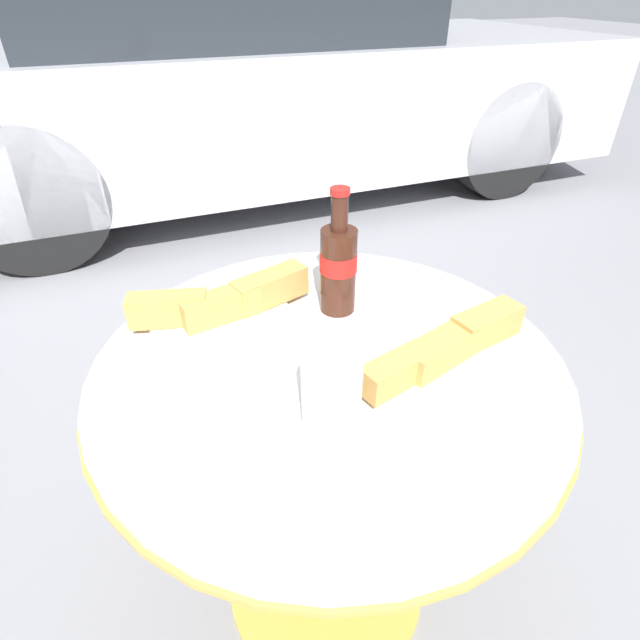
% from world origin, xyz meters
% --- Properties ---
extents(ground_plane, '(30.00, 30.00, 0.00)m').
position_xyz_m(ground_plane, '(0.00, 0.00, 0.00)').
color(ground_plane, gray).
extents(bistro_table, '(0.75, 0.75, 0.68)m').
position_xyz_m(bistro_table, '(0.00, 0.00, 0.51)').
color(bistro_table, gold).
rests_on(bistro_table, ground_plane).
extents(cola_bottle_left, '(0.06, 0.06, 0.22)m').
position_xyz_m(cola_bottle_left, '(0.07, 0.13, 0.77)').
color(cola_bottle_left, '#3D1E14').
rests_on(cola_bottle_left, bistro_table).
extents(drinking_glass, '(0.08, 0.08, 0.12)m').
position_xyz_m(drinking_glass, '(-0.05, -0.13, 0.74)').
color(drinking_glass, '#C68923').
rests_on(drinking_glass, bistro_table).
extents(lunch_plate_near, '(0.32, 0.24, 0.07)m').
position_xyz_m(lunch_plate_near, '(-0.13, 0.16, 0.71)').
color(lunch_plate_near, white).
rests_on(lunch_plate_near, bistro_table).
extents(lunch_plate_far, '(0.31, 0.26, 0.07)m').
position_xyz_m(lunch_plate_far, '(0.15, -0.08, 0.70)').
color(lunch_plate_far, white).
rests_on(lunch_plate_far, bistro_table).
extents(parked_car, '(4.28, 1.75, 1.39)m').
position_xyz_m(parked_car, '(0.62, 2.72, 0.66)').
color(parked_car, '#B7B7BC').
rests_on(parked_car, ground_plane).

